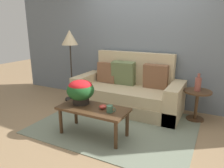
{
  "coord_description": "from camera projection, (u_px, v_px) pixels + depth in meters",
  "views": [
    {
      "loc": [
        1.41,
        -2.87,
        1.59
      ],
      "look_at": [
        -0.14,
        0.14,
        0.66
      ],
      "focal_mm": 33.89,
      "sensor_mm": 36.0,
      "label": 1
    }
  ],
  "objects": [
    {
      "name": "potted_plant",
      "position": [
        81.0,
        90.0,
        3.19
      ],
      "size": [
        0.42,
        0.42,
        0.37
      ],
      "color": "black",
      "rests_on": "coffee_table"
    },
    {
      "name": "snack_bowl",
      "position": [
        103.0,
        107.0,
        3.03
      ],
      "size": [
        0.11,
        0.11,
        0.06
      ],
      "color": "#B2382D",
      "rests_on": "coffee_table"
    },
    {
      "name": "couch",
      "position": [
        128.0,
        92.0,
        4.15
      ],
      "size": [
        2.06,
        0.89,
        1.09
      ],
      "color": "tan",
      "rests_on": "ground"
    },
    {
      "name": "table_vase",
      "position": [
        198.0,
        84.0,
        3.54
      ],
      "size": [
        0.1,
        0.1,
        0.3
      ],
      "color": "#934C42",
      "rests_on": "side_table"
    },
    {
      "name": "coffee_mug",
      "position": [
        110.0,
        109.0,
        2.91
      ],
      "size": [
        0.13,
        0.09,
        0.1
      ],
      "color": "#3D664C",
      "rests_on": "coffee_table"
    },
    {
      "name": "ground_plane",
      "position": [
        116.0,
        125.0,
        3.51
      ],
      "size": [
        14.0,
        14.0,
        0.0
      ],
      "primitive_type": "plane",
      "color": "#997A56"
    },
    {
      "name": "coffee_table",
      "position": [
        93.0,
        112.0,
        3.1
      ],
      "size": [
        1.04,
        0.49,
        0.44
      ],
      "color": "#442D1B",
      "rests_on": "ground"
    },
    {
      "name": "wall_back",
      "position": [
        144.0,
        34.0,
        4.21
      ],
      "size": [
        6.4,
        0.12,
        2.87
      ],
      "primitive_type": "cube",
      "color": "slate",
      "rests_on": "ground"
    },
    {
      "name": "side_table",
      "position": [
        197.0,
        100.0,
        3.62
      ],
      "size": [
        0.46,
        0.46,
        0.53
      ],
      "color": "#4C331E",
      "rests_on": "ground"
    },
    {
      "name": "area_rug",
      "position": [
        117.0,
        124.0,
        3.53
      ],
      "size": [
        2.49,
        1.94,
        0.01
      ],
      "primitive_type": "cube",
      "color": "gray",
      "rests_on": "ground"
    },
    {
      "name": "floor_lamp",
      "position": [
        70.0,
        44.0,
        4.4
      ],
      "size": [
        0.34,
        0.34,
        1.51
      ],
      "color": "#2D2823",
      "rests_on": "ground"
    }
  ]
}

